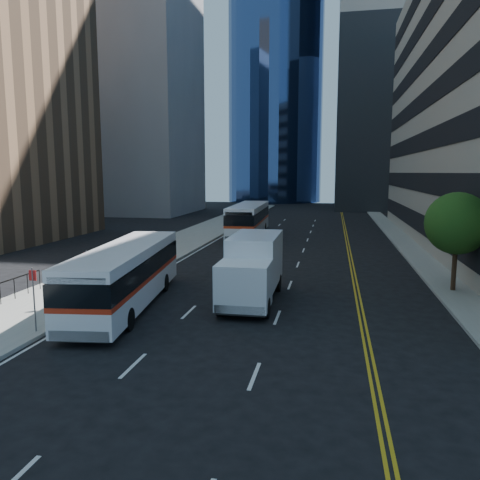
# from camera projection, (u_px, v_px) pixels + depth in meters

# --- Properties ---
(ground) EXTENTS (160.00, 160.00, 0.00)m
(ground) POSITION_uv_depth(u_px,v_px,m) (259.00, 332.00, 18.41)
(ground) COLOR black
(ground) RESTS_ON ground
(sidewalk_west) EXTENTS (5.00, 90.00, 0.15)m
(sidewalk_west) POSITION_uv_depth(u_px,v_px,m) (191.00, 237.00, 44.69)
(sidewalk_west) COLOR gray
(sidewalk_west) RESTS_ON ground
(sidewalk_east) EXTENTS (2.00, 90.00, 0.15)m
(sidewalk_east) POSITION_uv_depth(u_px,v_px,m) (405.00, 243.00, 40.93)
(sidewalk_east) COLOR gray
(sidewalk_east) RESTS_ON ground
(office_tower_north) EXTENTS (30.00, 28.00, 60.00)m
(office_tower_north) POSITION_uv_depth(u_px,v_px,m) (428.00, 33.00, 80.52)
(office_tower_north) COLOR gray
(office_tower_north) RESTS_ON ground
(glass_tower) EXTENTS (20.00, 20.00, 80.00)m
(glass_tower) POSITION_uv_depth(u_px,v_px,m) (276.00, 9.00, 97.12)
(glass_tower) COLOR navy
(glass_tower) RESTS_ON ground
(midrise_west) EXTENTS (18.00, 18.00, 35.00)m
(midrise_west) POSITION_uv_depth(u_px,v_px,m) (132.00, 98.00, 71.79)
(midrise_west) COLOR gray
(midrise_west) RESTS_ON ground
(street_tree) EXTENTS (3.20, 3.20, 5.10)m
(street_tree) POSITION_uv_depth(u_px,v_px,m) (457.00, 223.00, 23.91)
(street_tree) COLOR #332114
(street_tree) RESTS_ON sidewalk_east
(bus_front) EXTENTS (3.81, 11.29, 2.86)m
(bus_front) POSITION_uv_depth(u_px,v_px,m) (126.00, 274.00, 21.71)
(bus_front) COLOR white
(bus_front) RESTS_ON ground
(bus_rear) EXTENTS (3.08, 12.25, 3.14)m
(bus_rear) POSITION_uv_depth(u_px,v_px,m) (249.00, 219.00, 45.80)
(bus_rear) COLOR white
(bus_rear) RESTS_ON ground
(box_truck) EXTENTS (2.34, 6.63, 3.16)m
(box_truck) POSITION_uv_depth(u_px,v_px,m) (253.00, 268.00, 22.58)
(box_truck) COLOR white
(box_truck) RESTS_ON ground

